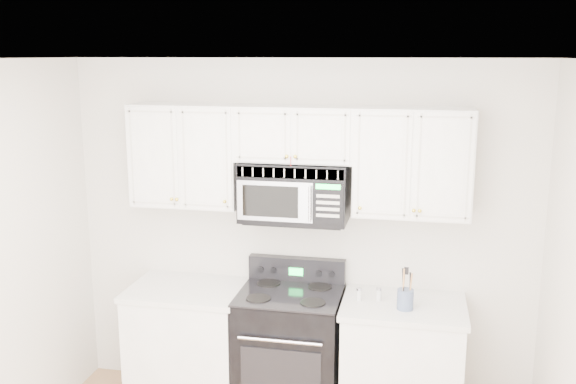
# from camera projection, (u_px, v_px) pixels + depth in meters

# --- Properties ---
(room) EXTENTS (3.51, 3.51, 2.61)m
(room) POSITION_uv_depth(u_px,v_px,m) (235.00, 327.00, 3.18)
(room) COLOR #A4744F
(room) RESTS_ON ground
(base_cabinet_left) EXTENTS (0.86, 0.65, 0.92)m
(base_cabinet_left) POSITION_uv_depth(u_px,v_px,m) (189.00, 348.00, 4.90)
(base_cabinet_left) COLOR white
(base_cabinet_left) RESTS_ON ground
(base_cabinet_right) EXTENTS (0.86, 0.65, 0.92)m
(base_cabinet_right) POSITION_uv_depth(u_px,v_px,m) (401.00, 368.00, 4.58)
(base_cabinet_right) COLOR white
(base_cabinet_right) RESTS_ON ground
(range) EXTENTS (0.74, 0.68, 1.11)m
(range) POSITION_uv_depth(u_px,v_px,m) (290.00, 350.00, 4.73)
(range) COLOR black
(range) RESTS_ON ground
(upper_cabinets) EXTENTS (2.44, 0.37, 0.75)m
(upper_cabinets) POSITION_uv_depth(u_px,v_px,m) (296.00, 153.00, 4.56)
(upper_cabinets) COLOR white
(upper_cabinets) RESTS_ON ground
(microwave) EXTENTS (0.77, 0.43, 0.42)m
(microwave) POSITION_uv_depth(u_px,v_px,m) (295.00, 191.00, 4.59)
(microwave) COLOR black
(microwave) RESTS_ON ground
(utensil_crock) EXTENTS (0.11, 0.11, 0.30)m
(utensil_crock) POSITION_uv_depth(u_px,v_px,m) (405.00, 298.00, 4.36)
(utensil_crock) COLOR #475C75
(utensil_crock) RESTS_ON base_cabinet_right
(shaker_salt) EXTENTS (0.04, 0.04, 0.09)m
(shaker_salt) POSITION_uv_depth(u_px,v_px,m) (359.00, 294.00, 4.52)
(shaker_salt) COLOR #BBBBBD
(shaker_salt) RESTS_ON base_cabinet_right
(shaker_pepper) EXTENTS (0.04, 0.04, 0.09)m
(shaker_pepper) POSITION_uv_depth(u_px,v_px,m) (379.00, 294.00, 4.52)
(shaker_pepper) COLOR #BBBBBD
(shaker_pepper) RESTS_ON base_cabinet_right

